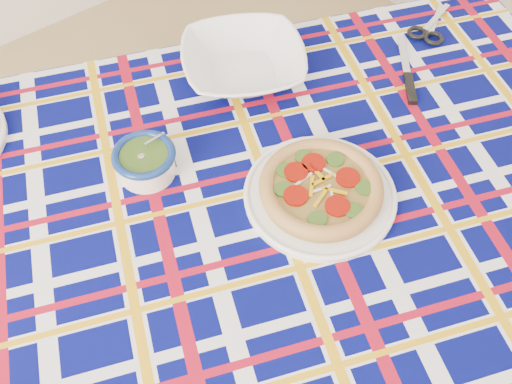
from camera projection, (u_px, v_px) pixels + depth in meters
dining_table at (240, 237)px, 1.14m from camera, size 1.89×1.56×0.76m
tablecloth at (240, 231)px, 1.12m from camera, size 1.93×1.60×0.11m
main_focaccia_plate at (321, 188)px, 1.08m from camera, size 0.40×0.40×0.06m
pesto_bowl at (145, 160)px, 1.11m from camera, size 0.15×0.15×0.07m
serving_bowl at (243, 63)px, 1.28m from camera, size 0.37×0.37×0.07m
table_knife at (404, 57)px, 1.33m from camera, size 0.17×0.20×0.01m
kitchen_scissors at (436, 18)px, 1.42m from camera, size 0.22×0.16×0.02m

